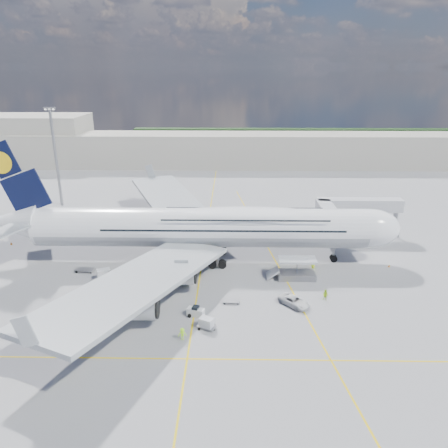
{
  "coord_description": "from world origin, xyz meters",
  "views": [
    {
      "loc": [
        5.48,
        -66.21,
        34.9
      ],
      "look_at": [
        4.2,
        8.0,
        8.17
      ],
      "focal_mm": 35.0,
      "sensor_mm": 36.0,
      "label": 1
    }
  ],
  "objects_px": {
    "catering_truck_outer": "(171,196)",
    "cone_tail": "(11,243)",
    "crew_van": "(313,266)",
    "service_van": "(294,301)",
    "dolly_row_b": "(104,274)",
    "crew_nose": "(307,260)",
    "jet_bridge": "(348,210)",
    "cone_wing_right_inner": "(99,311)",
    "crew_wing": "(75,313)",
    "dolly_back": "(85,270)",
    "crew_tug": "(182,334)",
    "crew_loader": "(325,295)",
    "airliner": "(203,227)",
    "dolly_nose_far": "(206,323)",
    "cone_wing_right_outer": "(84,321)",
    "light_mast": "(56,156)",
    "dolly_row_c": "(178,281)",
    "catering_truck_inner": "(179,234)",
    "dolly_row_a": "(121,277)",
    "baggage_tug": "(196,312)",
    "dolly_nose_near": "(231,301)",
    "cargo_loader": "(296,271)",
    "cone_wing_left_inner": "(174,234)",
    "cone_wing_left_outer": "(136,226)"
  },
  "relations": [
    {
      "from": "catering_truck_outer",
      "to": "cone_tail",
      "type": "xyz_separation_m",
      "value": [
        -29.41,
        -30.89,
        -1.57
      ]
    },
    {
      "from": "crew_van",
      "to": "cone_tail",
      "type": "height_order",
      "value": "crew_van"
    },
    {
      "from": "service_van",
      "to": "dolly_row_b",
      "type": "bearing_deg",
      "value": 122.49
    },
    {
      "from": "service_van",
      "to": "crew_nose",
      "type": "relative_size",
      "value": 3.21
    },
    {
      "from": "crew_van",
      "to": "cone_tail",
      "type": "xyz_separation_m",
      "value": [
        -60.82,
        11.4,
        -0.65
      ]
    },
    {
      "from": "jet_bridge",
      "to": "cone_wing_right_inner",
      "type": "bearing_deg",
      "value": -145.67
    },
    {
      "from": "crew_nose",
      "to": "crew_wing",
      "type": "height_order",
      "value": "crew_nose"
    },
    {
      "from": "dolly_back",
      "to": "cone_wing_right_inner",
      "type": "distance_m",
      "value": 15.54
    },
    {
      "from": "crew_wing",
      "to": "crew_tug",
      "type": "bearing_deg",
      "value": -83.09
    },
    {
      "from": "dolly_back",
      "to": "crew_nose",
      "type": "distance_m",
      "value": 40.92
    },
    {
      "from": "catering_truck_outer",
      "to": "crew_tug",
      "type": "relative_size",
      "value": 3.93
    },
    {
      "from": "dolly_row_b",
      "to": "crew_loader",
      "type": "xyz_separation_m",
      "value": [
        37.08,
        -6.57,
        -0.11
      ]
    },
    {
      "from": "crew_wing",
      "to": "dolly_back",
      "type": "bearing_deg",
      "value": 37.92
    },
    {
      "from": "airliner",
      "to": "dolly_nose_far",
      "type": "relative_size",
      "value": 26.76
    },
    {
      "from": "cone_wing_right_inner",
      "to": "cone_wing_right_outer",
      "type": "distance_m",
      "value": 2.99
    },
    {
      "from": "light_mast",
      "to": "crew_van",
      "type": "relative_size",
      "value": 13.7
    },
    {
      "from": "dolly_row_c",
      "to": "crew_van",
      "type": "distance_m",
      "value": 24.59
    },
    {
      "from": "catering_truck_inner",
      "to": "crew_loader",
      "type": "xyz_separation_m",
      "value": [
        26.03,
        -24.82,
        -0.69
      ]
    },
    {
      "from": "dolly_row_a",
      "to": "catering_truck_inner",
      "type": "distance_m",
      "value": 21.0
    },
    {
      "from": "catering_truck_outer",
      "to": "cone_tail",
      "type": "relative_size",
      "value": 12.41
    },
    {
      "from": "dolly_row_a",
      "to": "service_van",
      "type": "height_order",
      "value": "dolly_row_a"
    },
    {
      "from": "cone_wing_right_inner",
      "to": "light_mast",
      "type": "bearing_deg",
      "value": 115.28
    },
    {
      "from": "baggage_tug",
      "to": "cone_tail",
      "type": "xyz_separation_m",
      "value": [
        -40.72,
        27.02,
        -0.42
      ]
    },
    {
      "from": "baggage_tug",
      "to": "airliner",
      "type": "bearing_deg",
      "value": 107.57
    },
    {
      "from": "dolly_nose_near",
      "to": "crew_tug",
      "type": "bearing_deg",
      "value": -120.7
    },
    {
      "from": "catering_truck_inner",
      "to": "catering_truck_outer",
      "type": "height_order",
      "value": "catering_truck_outer"
    },
    {
      "from": "airliner",
      "to": "catering_truck_inner",
      "type": "bearing_deg",
      "value": 120.21
    },
    {
      "from": "cargo_loader",
      "to": "service_van",
      "type": "relative_size",
      "value": 1.64
    },
    {
      "from": "catering_truck_inner",
      "to": "cone_wing_right_outer",
      "type": "height_order",
      "value": "catering_truck_inner"
    },
    {
      "from": "baggage_tug",
      "to": "cone_wing_left_inner",
      "type": "xyz_separation_m",
      "value": [
        -7.36,
        32.71,
        -0.42
      ]
    },
    {
      "from": "dolly_row_b",
      "to": "cone_wing_right_outer",
      "type": "xyz_separation_m",
      "value": [
        0.8,
        -13.6,
        -0.78
      ]
    },
    {
      "from": "dolly_row_a",
      "to": "cone_wing_left_inner",
      "type": "xyz_separation_m",
      "value": [
        6.13,
        22.49,
        -0.82
      ]
    },
    {
      "from": "crew_loader",
      "to": "cone_wing_right_outer",
      "type": "relative_size",
      "value": 3.51
    },
    {
      "from": "cone_wing_left_outer",
      "to": "cone_wing_right_outer",
      "type": "xyz_separation_m",
      "value": [
        0.81,
        -40.04,
        -0.03
      ]
    },
    {
      "from": "crew_wing",
      "to": "cone_wing_right_outer",
      "type": "distance_m",
      "value": 2.11
    },
    {
      "from": "dolly_row_b",
      "to": "dolly_nose_far",
      "type": "relative_size",
      "value": 1.16
    },
    {
      "from": "dolly_nose_far",
      "to": "cone_wing_left_outer",
      "type": "relative_size",
      "value": 5.09
    },
    {
      "from": "crew_van",
      "to": "cone_wing_right_inner",
      "type": "distance_m",
      "value": 37.9
    },
    {
      "from": "crew_nose",
      "to": "cone_wing_right_outer",
      "type": "distance_m",
      "value": 41.1
    },
    {
      "from": "cone_wing_right_inner",
      "to": "cone_wing_right_outer",
      "type": "relative_size",
      "value": 1.02
    },
    {
      "from": "light_mast",
      "to": "cone_wing_left_inner",
      "type": "bearing_deg",
      "value": -33.84
    },
    {
      "from": "dolly_nose_near",
      "to": "crew_van",
      "type": "bearing_deg",
      "value": 40.65
    },
    {
      "from": "dolly_row_b",
      "to": "jet_bridge",
      "type": "bearing_deg",
      "value": -1.8
    },
    {
      "from": "crew_loader",
      "to": "cone_tail",
      "type": "bearing_deg",
      "value": -163.98
    },
    {
      "from": "dolly_nose_far",
      "to": "cone_wing_left_inner",
      "type": "height_order",
      "value": "dolly_nose_far"
    },
    {
      "from": "dolly_nose_far",
      "to": "dolly_nose_near",
      "type": "relative_size",
      "value": 1.12
    },
    {
      "from": "baggage_tug",
      "to": "dolly_nose_near",
      "type": "bearing_deg",
      "value": 54.39
    },
    {
      "from": "dolly_row_a",
      "to": "cone_wing_right_inner",
      "type": "relative_size",
      "value": 6.24
    },
    {
      "from": "jet_bridge",
      "to": "crew_loader",
      "type": "xyz_separation_m",
      "value": [
        -9.32,
        -25.78,
        -5.93
      ]
    },
    {
      "from": "crew_nose",
      "to": "crew_van",
      "type": "height_order",
      "value": "crew_van"
    }
  ]
}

